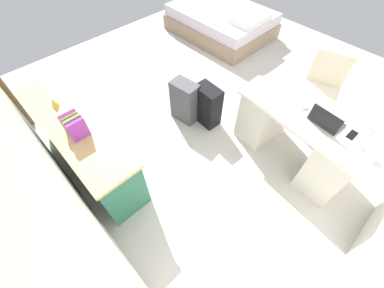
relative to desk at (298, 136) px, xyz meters
The scene contains 14 objects.
ground_plane 1.40m from the desk, ahead, with size 5.93×5.93×0.00m, color beige.
wall_back 2.78m from the desk, 59.44° to the left, with size 4.91×0.10×2.65m, color silver.
desk is the anchor object (origin of this frame).
office_chair 0.85m from the desk, 75.90° to the right, with size 0.57×0.57×0.94m.
credenza 2.46m from the desk, 49.66° to the left, with size 1.80×0.48×0.74m.
bed 3.13m from the desk, 31.51° to the right, with size 1.91×1.41×0.58m.
suitcase_black 1.20m from the desk, 15.67° to the left, with size 0.36×0.22×0.58m, color black.
suitcase_spare_grey 1.50m from the desk, 19.50° to the left, with size 0.36×0.22×0.60m, color #4C4C51.
laptop 0.45m from the desk, behind, with size 0.33×0.25×0.21m.
computer_mouse 0.39m from the desk, 23.07° to the right, with size 0.06×0.10×0.03m, color white.
cell_phone_near_laptop 0.57m from the desk, behind, with size 0.07×0.14×0.01m, color black.
desk_lamp 0.80m from the desk, behind, with size 0.16×0.11×0.34m.
book_row 2.40m from the desk, 52.60° to the left, with size 0.20×0.17×0.23m.
figurine_small 2.73m from the desk, 43.95° to the left, with size 0.08×0.08×0.11m, color gold.
Camera 1 is at (-1.76, 2.32, 2.55)m, focal length 22.36 mm.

